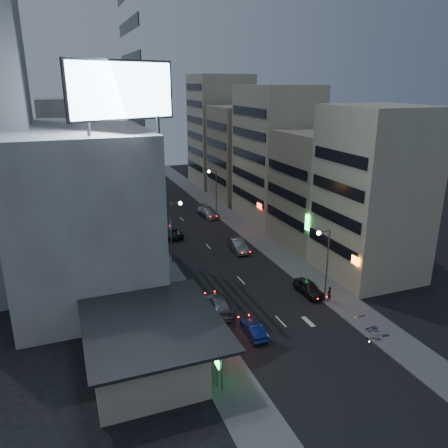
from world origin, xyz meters
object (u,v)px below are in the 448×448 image
parked_car_right_mid (238,245)px  parked_car_right_far (208,212)px  parked_car_right_near (309,288)px  parked_car_left (170,232)px  scooter_silver_b (362,309)px  scooter_silver_a (387,327)px  road_car_silver (219,304)px  scooter_black_a (381,333)px  road_car_blue (253,330)px  person (329,294)px  scooter_blue (378,324)px  scooter_black_b (375,321)px

parked_car_right_mid → parked_car_right_far: size_ratio=0.88×
parked_car_right_near → parked_car_left: bearing=110.2°
scooter_silver_b → parked_car_left: bearing=17.8°
scooter_silver_a → road_car_silver: bearing=63.4°
scooter_black_a → scooter_silver_a: bearing=-40.3°
parked_car_right_mid → scooter_silver_a: (4.81, -24.43, -0.08)m
road_car_blue → scooter_silver_a: 12.42m
road_car_silver → person: 11.89m
parked_car_right_mid → road_car_blue: 21.39m
road_car_silver → scooter_black_a: (12.06, -9.98, -0.20)m
scooter_blue → parked_car_left: bearing=26.8°
road_car_blue → scooter_silver_a: bearing=163.3°
parked_car_right_far → scooter_black_a: (2.36, -41.88, -0.22)m
parked_car_right_mid → scooter_silver_a: size_ratio=2.43×
parked_car_right_far → scooter_black_b: 40.11m
scooter_silver_a → person: bearing=20.5°
parked_car_right_far → scooter_silver_b: 37.85m
road_car_silver → person: size_ratio=3.41×
road_car_silver → scooter_silver_a: 16.20m
road_car_blue → person: (10.26, 3.10, 0.29)m
parked_car_right_near → road_car_blue: (-9.18, -5.39, -0.12)m
parked_car_right_mid → parked_car_right_far: 17.03m
scooter_silver_b → parked_car_right_far: bearing=0.9°
parked_car_right_far → scooter_silver_a: (3.41, -41.40, -0.08)m
scooter_black_b → scooter_silver_a: bearing=-177.6°
parked_car_right_mid → scooter_black_b: (4.60, -23.01, -0.15)m
parked_car_left → road_car_blue: 29.41m
parked_car_right_mid → scooter_silver_b: bearing=-72.2°
road_car_blue → scooter_black_b: 11.81m
parked_car_left → scooter_black_b: bearing=104.9°
road_car_silver → scooter_black_a: size_ratio=3.49×
parked_car_right_near → scooter_silver_b: size_ratio=2.52×
person → scooter_silver_b: size_ratio=0.92×
parked_car_right_mid → road_car_silver: size_ratio=0.90×
parked_car_left → scooter_blue: (11.81, -32.75, -0.15)m
parked_car_right_mid → parked_car_right_far: bearing=89.7°
parked_car_right_near → scooter_silver_b: (2.63, -5.86, -0.10)m
scooter_black_a → scooter_black_b: 2.08m
person → scooter_silver_a: bearing=87.4°
road_car_blue → road_car_silver: 5.51m
road_car_blue → scooter_blue: road_car_blue is taller
scooter_black_b → person: bearing=5.8°
scooter_black_b → road_car_silver: bearing=51.9°
road_car_blue → road_car_silver: road_car_silver is taller
scooter_black_a → scooter_silver_b: bearing=9.3°
parked_car_left → person: size_ratio=3.33×
road_car_silver → scooter_silver_a: size_ratio=2.71×
person → scooter_black_a: size_ratio=1.02×
road_car_blue → scooter_black_a: road_car_blue is taller
scooter_silver_a → scooter_blue: size_ratio=1.28×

